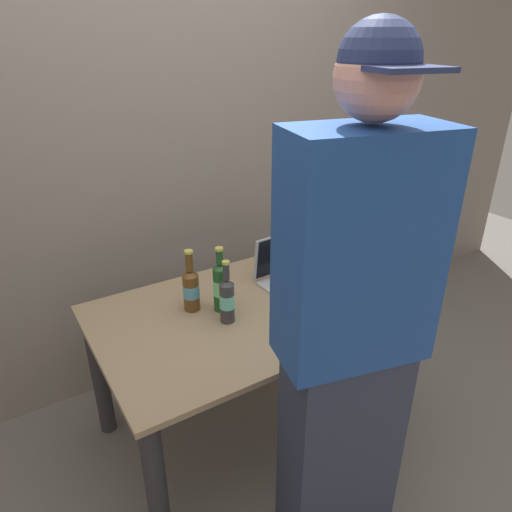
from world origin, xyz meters
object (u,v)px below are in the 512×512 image
object	(u,v)px
beer_bottle_brown	(191,288)
beer_bottle_dark	(227,299)
beer_bottle_green	(221,285)
person_figure	(349,348)
laptop	(294,272)

from	to	relation	value
beer_bottle_brown	beer_bottle_dark	world-z (taller)	beer_bottle_brown
beer_bottle_green	person_figure	bearing A→B (deg)	-85.71
beer_bottle_green	laptop	bearing A→B (deg)	5.55
beer_bottle_brown	beer_bottle_green	bearing A→B (deg)	-33.55
beer_bottle_green	beer_bottle_brown	bearing A→B (deg)	146.45
beer_bottle_green	beer_bottle_dark	size ratio (longest dim) A/B	1.06
person_figure	laptop	bearing A→B (deg)	64.36
beer_bottle_brown	laptop	bearing A→B (deg)	-3.18
laptop	beer_bottle_dark	distance (m)	0.48
beer_bottle_brown	person_figure	size ratio (longest dim) A/B	0.15
beer_bottle_dark	beer_bottle_brown	bearing A→B (deg)	117.71
person_figure	beer_bottle_green	bearing A→B (deg)	94.29
person_figure	beer_bottle_brown	bearing A→B (deg)	101.42
laptop	person_figure	bearing A→B (deg)	-115.64
laptop	person_figure	world-z (taller)	person_figure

